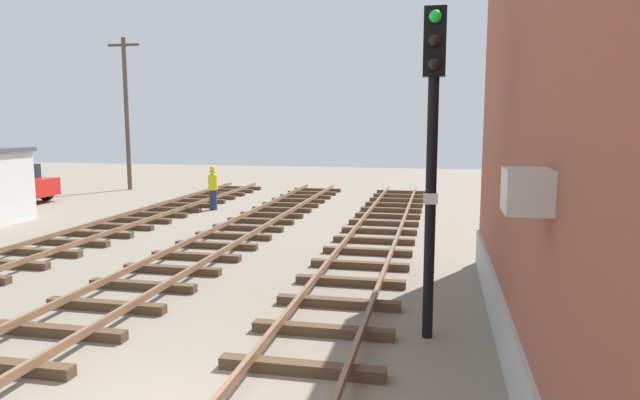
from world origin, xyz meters
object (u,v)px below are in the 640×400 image
(signal_mast, at_px, (432,136))
(utility_pole_far, at_px, (127,111))
(parked_car_red, at_px, (8,183))
(track_worker_foreground, at_px, (213,188))

(signal_mast, xyz_separation_m, utility_pole_far, (-16.60, 18.76, 0.83))
(parked_car_red, height_order, utility_pole_far, utility_pole_far)
(parked_car_red, relative_size, track_worker_foreground, 2.25)
(signal_mast, relative_size, parked_car_red, 1.31)
(utility_pole_far, xyz_separation_m, track_worker_foreground, (7.40, -6.00, -3.35))
(utility_pole_far, bearing_deg, parked_car_red, -115.83)
(parked_car_red, height_order, track_worker_foreground, track_worker_foreground)
(utility_pole_far, bearing_deg, track_worker_foreground, -39.03)
(signal_mast, bearing_deg, track_worker_foreground, 125.80)
(utility_pole_far, bearing_deg, signal_mast, -48.49)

